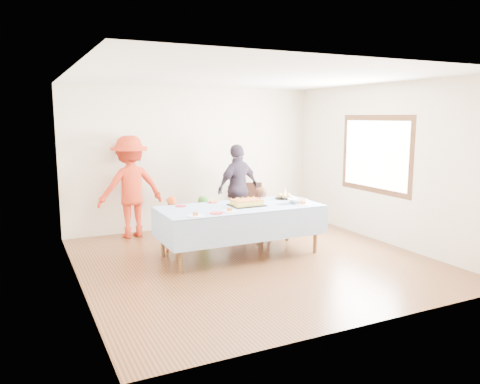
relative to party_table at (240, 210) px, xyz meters
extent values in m
plane|color=#4D2D16|center=(0.06, -0.32, -0.72)|extent=(5.00, 5.00, 0.00)
cube|color=beige|center=(0.06, 2.18, 0.63)|extent=(5.00, 0.04, 2.70)
cube|color=beige|center=(0.06, -2.82, 0.63)|extent=(5.00, 0.04, 2.70)
cube|color=beige|center=(-2.44, -0.32, 0.63)|extent=(0.04, 5.00, 2.70)
cube|color=beige|center=(2.56, -0.32, 0.63)|extent=(0.04, 5.00, 2.70)
cube|color=white|center=(0.06, -0.32, 1.98)|extent=(5.00, 5.00, 0.04)
cube|color=#472B16|center=(2.53, -0.12, 0.78)|extent=(0.03, 1.75, 1.35)
cylinder|color=#50351B|center=(-1.12, -0.42, -0.36)|extent=(0.06, 0.06, 0.73)
cylinder|color=#50351B|center=(1.12, -0.42, -0.36)|extent=(0.06, 0.06, 0.73)
cylinder|color=#50351B|center=(-1.12, 0.42, -0.36)|extent=(0.06, 0.06, 0.73)
cylinder|color=#50351B|center=(1.12, 0.42, -0.36)|extent=(0.06, 0.06, 0.73)
cube|color=#50351B|center=(0.00, 0.00, 0.03)|extent=(2.40, 1.00, 0.04)
cube|color=silver|center=(0.00, 0.00, 0.05)|extent=(2.50, 1.10, 0.01)
cube|color=black|center=(0.11, -0.01, 0.06)|extent=(0.52, 0.40, 0.01)
cube|color=#F6E15D|center=(0.11, -0.01, 0.10)|extent=(0.44, 0.33, 0.06)
cube|color=#B45E29|center=(0.11, -0.01, 0.14)|extent=(0.44, 0.33, 0.01)
cylinder|color=black|center=(0.95, 0.26, 0.06)|extent=(0.31, 0.31, 0.02)
sphere|color=#DCB66B|center=(1.03, 0.26, 0.11)|extent=(0.08, 0.08, 0.08)
sphere|color=#DCB66B|center=(0.99, 0.33, 0.11)|extent=(0.08, 0.08, 0.08)
sphere|color=#DCB66B|center=(0.91, 0.33, 0.11)|extent=(0.08, 0.08, 0.08)
sphere|color=#DCB66B|center=(0.86, 0.26, 0.11)|extent=(0.08, 0.08, 0.08)
sphere|color=#DCB66B|center=(0.91, 0.19, 0.11)|extent=(0.08, 0.08, 0.08)
sphere|color=#DCB66B|center=(0.99, 0.19, 0.11)|extent=(0.08, 0.08, 0.08)
sphere|color=#DCB66B|center=(0.95, 0.26, 0.11)|extent=(0.08, 0.08, 0.08)
imported|color=silver|center=(0.94, -0.16, 0.09)|extent=(0.28, 0.28, 0.07)
cone|color=white|center=(1.08, 0.46, 0.14)|extent=(0.10, 0.10, 0.17)
cylinder|color=red|center=(-0.83, 0.37, 0.06)|extent=(0.17, 0.17, 0.01)
cylinder|color=red|center=(-0.28, 0.45, 0.06)|extent=(0.16, 0.16, 0.01)
cylinder|color=red|center=(0.14, 0.37, 0.06)|extent=(0.17, 0.17, 0.01)
cylinder|color=red|center=(0.50, 0.44, 0.06)|extent=(0.20, 0.20, 0.01)
cylinder|color=red|center=(-0.55, -0.35, 0.06)|extent=(0.19, 0.19, 0.01)
cylinder|color=white|center=(-0.88, -0.40, 0.06)|extent=(0.23, 0.23, 0.01)
cylinder|color=white|center=(-0.33, -0.32, 0.06)|extent=(0.21, 0.21, 0.01)
cylinder|color=white|center=(0.94, -0.34, 0.06)|extent=(0.24, 0.24, 0.01)
cylinder|color=black|center=(0.89, 1.56, -0.54)|extent=(0.03, 0.03, 0.38)
cylinder|color=black|center=(1.18, 1.45, -0.54)|extent=(0.03, 0.03, 0.38)
cylinder|color=black|center=(1.00, 1.85, -0.54)|extent=(0.03, 0.03, 0.38)
cylinder|color=black|center=(1.29, 1.74, -0.54)|extent=(0.03, 0.03, 0.38)
cube|color=black|center=(1.09, 1.65, -0.33)|extent=(0.47, 0.47, 0.04)
cube|color=black|center=(1.15, 1.81, -0.09)|extent=(0.36, 0.16, 0.44)
imported|color=#C94719|center=(-0.91, 0.62, -0.27)|extent=(0.38, 0.31, 0.91)
imported|color=#346E24|center=(-0.12, 1.28, -0.35)|extent=(0.39, 0.28, 0.75)
imported|color=#AD7250|center=(0.68, 0.62, -0.25)|extent=(0.54, 0.47, 0.95)
imported|color=red|center=(-1.26, 1.88, 0.18)|extent=(1.23, 0.77, 1.82)
imported|color=#342B3B|center=(0.65, 1.44, 0.10)|extent=(1.04, 0.67, 1.64)
camera|label=1|loc=(-3.08, -6.38, 1.42)|focal=35.00mm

